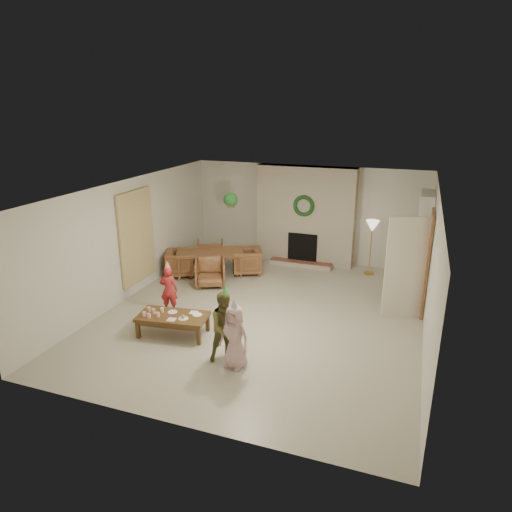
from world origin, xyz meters
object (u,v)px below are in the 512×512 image
at_px(dining_table, 210,263).
at_px(dining_chair_near, 210,272).
at_px(child_red, 169,290).
at_px(child_plaid, 226,326).
at_px(child_pink, 235,337).
at_px(coffee_table_top, 173,317).
at_px(dining_chair_far, 210,253).
at_px(dining_chair_left, 181,263).
at_px(dining_chair_right, 247,261).

xyz_separation_m(dining_table, dining_chair_near, (0.30, -0.64, 0.03)).
distance_m(child_red, child_plaid, 2.15).
xyz_separation_m(child_red, child_pink, (1.97, -1.39, 0.04)).
xyz_separation_m(coffee_table_top, child_plaid, (1.23, -0.44, 0.23)).
bearing_deg(coffee_table_top, child_plaid, -27.43).
bearing_deg(child_pink, child_red, 156.75).
distance_m(dining_chair_far, child_pink, 4.89).
bearing_deg(child_pink, dining_chair_left, 141.81).
distance_m(dining_chair_right, child_plaid, 3.98).
height_order(dining_chair_far, dining_chair_left, same).
bearing_deg(coffee_table_top, child_pink, -30.30).
bearing_deg(dining_chair_far, coffee_table_top, 80.02).
distance_m(dining_chair_near, child_pink, 3.48).
bearing_deg(dining_chair_near, dining_chair_right, 38.66).
xyz_separation_m(dining_chair_far, dining_chair_left, (-0.34, -0.94, 0.00)).
distance_m(child_plaid, child_pink, 0.28).
bearing_deg(dining_table, dining_chair_right, 0.00).
height_order(child_red, child_plaid, child_plaid).
relative_size(child_red, child_pink, 0.92).
distance_m(dining_chair_far, child_red, 2.89).
xyz_separation_m(child_plaid, child_pink, (0.21, -0.16, -0.06)).
xyz_separation_m(dining_chair_right, child_red, (-0.66, -2.59, 0.17)).
xyz_separation_m(dining_chair_near, child_plaid, (1.61, -2.80, 0.27)).
bearing_deg(coffee_table_top, dining_chair_left, 108.18).
xyz_separation_m(dining_chair_near, dining_chair_right, (0.51, 1.02, 0.00)).
relative_size(dining_chair_left, child_pink, 0.66).
xyz_separation_m(dining_chair_right, coffee_table_top, (-0.13, -3.38, 0.04)).
distance_m(dining_chair_far, dining_chair_right, 1.14).
relative_size(child_plaid, child_pink, 1.12).
distance_m(dining_chair_far, coffee_table_top, 3.77).
distance_m(dining_table, dining_chair_near, 0.71).
distance_m(dining_chair_right, coffee_table_top, 3.38).
height_order(dining_table, child_red, child_red).
height_order(dining_chair_right, child_plaid, child_plaid).
height_order(dining_table, child_pink, child_pink).
bearing_deg(coffee_table_top, dining_chair_far, 97.15).
distance_m(dining_chair_left, coffee_table_top, 3.01).
xyz_separation_m(coffee_table_top, child_pink, (1.45, -0.60, 0.17)).
relative_size(dining_chair_right, coffee_table_top, 0.55).
distance_m(dining_chair_near, dining_chair_left, 1.00).
distance_m(dining_chair_right, child_pink, 4.19).
bearing_deg(dining_chair_far, dining_table, 90.00).
height_order(dining_chair_left, child_red, child_red).
xyz_separation_m(dining_chair_near, dining_chair_far, (-0.60, 1.29, 0.00)).
height_order(dining_chair_left, child_plaid, child_plaid).
xyz_separation_m(dining_chair_right, child_plaid, (1.10, -3.82, 0.27)).
height_order(dining_chair_far, child_plaid, child_plaid).
bearing_deg(child_pink, dining_table, 132.38).
xyz_separation_m(dining_table, coffee_table_top, (0.67, -3.00, 0.07)).
relative_size(dining_chair_right, child_plaid, 0.59).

